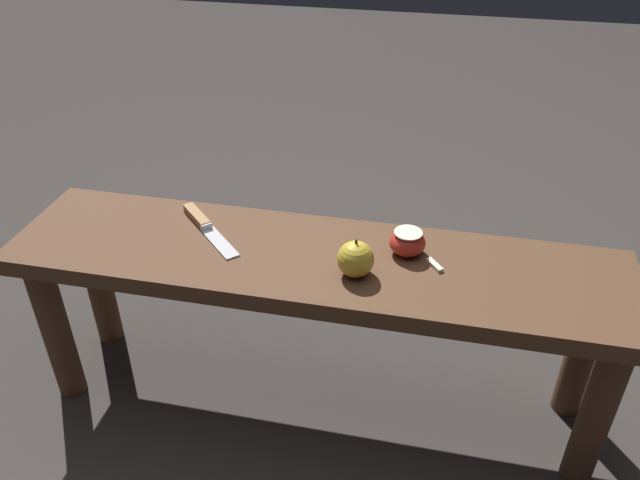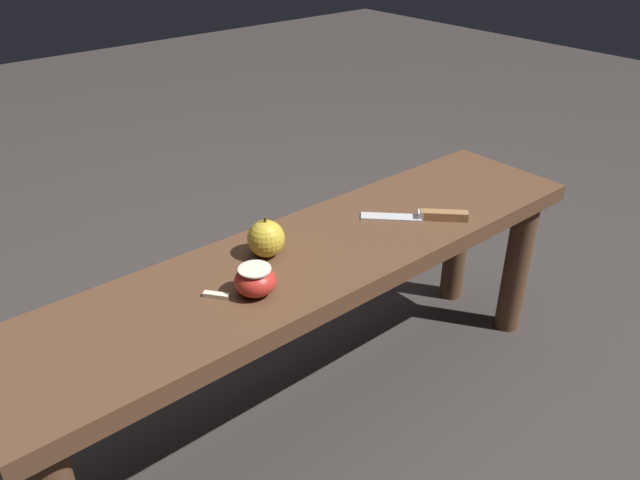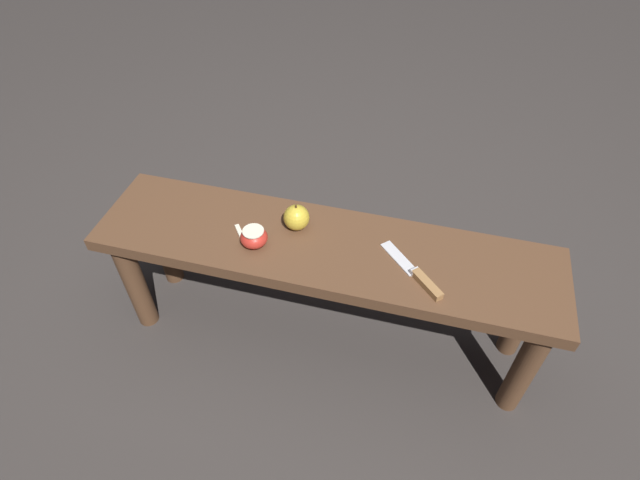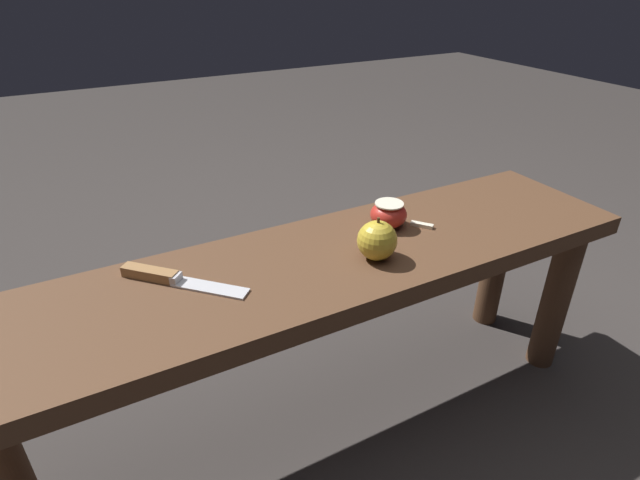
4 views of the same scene
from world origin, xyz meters
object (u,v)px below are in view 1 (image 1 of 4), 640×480
at_px(wooden_bench, 315,286).
at_px(apple_whole, 356,259).
at_px(knife, 203,223).
at_px(apple_cut, 407,242).

distance_m(wooden_bench, apple_whole, 0.16).
distance_m(knife, apple_whole, 0.39).
height_order(apple_whole, apple_cut, apple_whole).
bearing_deg(wooden_bench, apple_cut, 14.50).
bearing_deg(knife, apple_cut, 43.99).
bearing_deg(apple_whole, knife, 163.82).
relative_size(apple_whole, apple_cut, 1.10).
relative_size(knife, apple_whole, 2.22).
distance_m(knife, apple_cut, 0.47).
height_order(knife, apple_cut, apple_cut).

